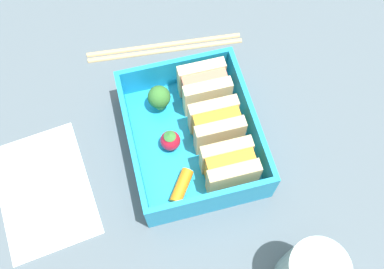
# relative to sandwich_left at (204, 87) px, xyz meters

# --- Properties ---
(ground_plane) EXTENTS (1.20, 1.20, 0.02)m
(ground_plane) POSITION_rel_sandwich_left_xyz_m (0.05, -0.03, -0.05)
(ground_plane) COLOR #4F5D67
(bento_tray) EXTENTS (0.18, 0.15, 0.01)m
(bento_tray) POSITION_rel_sandwich_left_xyz_m (0.05, -0.03, -0.03)
(bento_tray) COLOR #1D9BD0
(bento_tray) RESTS_ON ground_plane
(bento_rim) EXTENTS (0.18, 0.15, 0.05)m
(bento_rim) POSITION_rel_sandwich_left_xyz_m (0.05, -0.03, -0.00)
(bento_rim) COLOR #1D9BD0
(bento_rim) RESTS_ON bento_tray
(sandwich_left) EXTENTS (0.04, 0.06, 0.05)m
(sandwich_left) POSITION_rel_sandwich_left_xyz_m (0.00, 0.00, 0.00)
(sandwich_left) COLOR beige
(sandwich_left) RESTS_ON bento_tray
(sandwich_center_left) EXTENTS (0.04, 0.06, 0.05)m
(sandwich_center_left) POSITION_rel_sandwich_left_xyz_m (0.05, 0.00, 0.00)
(sandwich_center_left) COLOR #D1B584
(sandwich_center_left) RESTS_ON bento_tray
(sandwich_center) EXTENTS (0.04, 0.06, 0.05)m
(sandwich_center) POSITION_rel_sandwich_left_xyz_m (0.11, 0.00, 0.00)
(sandwich_center) COLOR #D7B97E
(sandwich_center) RESTS_ON bento_tray
(broccoli_floret) EXTENTS (0.03, 0.03, 0.04)m
(broccoli_floret) POSITION_rel_sandwich_left_xyz_m (-0.00, -0.06, -0.00)
(broccoli_floret) COLOR #8CC966
(broccoli_floret) RESTS_ON bento_tray
(strawberry_far_left) EXTENTS (0.02, 0.02, 0.03)m
(strawberry_far_left) POSITION_rel_sandwich_left_xyz_m (0.05, -0.06, -0.01)
(strawberry_far_left) COLOR red
(strawberry_far_left) RESTS_ON bento_tray
(carrot_stick_far_left) EXTENTS (0.04, 0.03, 0.01)m
(carrot_stick_far_left) POSITION_rel_sandwich_left_xyz_m (0.11, -0.06, -0.02)
(carrot_stick_far_left) COLOR orange
(carrot_stick_far_left) RESTS_ON bento_tray
(chopstick_pair) EXTENTS (0.04, 0.21, 0.01)m
(chopstick_pair) POSITION_rel_sandwich_left_xyz_m (-0.10, -0.03, -0.03)
(chopstick_pair) COLOR tan
(chopstick_pair) RESTS_ON ground_plane
(folded_napkin) EXTENTS (0.16, 0.12, 0.00)m
(folded_napkin) POSITION_rel_sandwich_left_xyz_m (0.07, -0.21, -0.04)
(folded_napkin) COLOR white
(folded_napkin) RESTS_ON ground_plane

